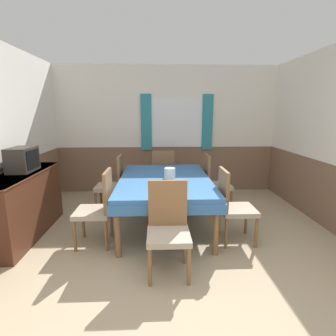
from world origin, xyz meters
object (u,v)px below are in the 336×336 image
chair_left_far (113,182)px  chair_head_window (163,173)px  chair_head_near (168,226)px  tv (23,159)px  dining_table (165,184)px  sideboard (24,204)px  vase (170,173)px  chair_left_near (99,206)px  chair_right_near (232,204)px  chair_right_far (214,181)px

chair_left_far → chair_head_window: size_ratio=1.00×
chair_head_near → tv: (-1.92, 1.00, 0.54)m
dining_table → tv: tv is taller
chair_head_window → tv: (-1.92, -1.37, 0.54)m
sideboard → vase: size_ratio=9.76×
chair_head_window → chair_left_near: (-0.85, -1.75, 0.00)m
chair_right_near → chair_head_window: bearing=-154.0°
chair_right_near → sideboard: size_ratio=0.62×
chair_right_near → sideboard: chair_right_near is taller
chair_left_far → chair_head_near: bearing=-154.0°
chair_head_near → chair_right_far: bearing=-116.0°
vase → chair_right_near: bearing=-34.5°
dining_table → chair_right_near: chair_right_near is taller
chair_right_near → tv: size_ratio=2.27×
chair_left_near → tv: (-1.07, 0.38, 0.54)m
chair_left_far → chair_right_far: same height
chair_head_near → sideboard: (-1.92, 0.89, -0.06)m
dining_table → chair_left_far: chair_left_far is taller
sideboard → vase: bearing=7.7°
dining_table → chair_head_window: 1.19m
chair_right_near → tv: (-2.78, 0.38, 0.54)m
chair_left_near → vase: bearing=-59.8°
chair_right_far → chair_head_window: bearing=-125.8°
chair_right_far → dining_table: bearing=-56.5°
chair_left_far → sideboard: (-1.07, -0.86, -0.06)m
chair_head_near → chair_left_far: (-0.85, 1.75, 0.00)m
chair_head_near → tv: tv is taller
chair_head_window → vase: chair_head_window is taller
chair_right_near → chair_head_near: same height
chair_right_far → chair_left_near: same height
dining_table → chair_left_near: size_ratio=2.06×
dining_table → tv: (-1.92, -0.19, 0.42)m
tv → chair_head_near: bearing=-27.4°
chair_right_near → chair_left_far: (-1.71, 1.13, 0.00)m
chair_head_near → chair_left_near: same height
chair_head_window → chair_right_far: 1.05m
dining_table → tv: size_ratio=4.69×
dining_table → chair_left_far: size_ratio=2.06×
chair_head_near → vase: size_ratio=6.02×
sideboard → chair_right_far: bearing=17.3°
dining_table → chair_left_near: (-0.85, -0.57, -0.11)m
chair_head_window → vase: 1.25m
chair_right_far → vase: bearing=-52.8°
tv → vase: 2.02m
chair_right_near → tv: tv is taller
chair_left_far → dining_table: bearing=-123.5°
chair_left_far → sideboard: size_ratio=0.62×
dining_table → sideboard: size_ratio=1.27×
sideboard → tv: (-0.00, 0.11, 0.60)m
dining_table → chair_head_near: chair_head_near is taller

